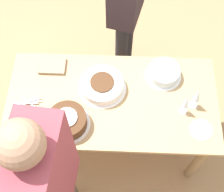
{
  "coord_description": "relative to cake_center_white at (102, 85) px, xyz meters",
  "views": [
    {
      "loc": [
        0.04,
        -1.02,
        2.71
      ],
      "look_at": [
        0.0,
        0.0,
        0.82
      ],
      "focal_mm": 50.0,
      "sensor_mm": 36.0,
      "label": 1
    }
  ],
  "objects": [
    {
      "name": "ground_plane",
      "position": [
        0.07,
        -0.09,
        -0.81
      ],
      "size": [
        12.0,
        12.0,
        0.0
      ],
      "primitive_type": "plane",
      "color": "#A87F56"
    },
    {
      "name": "dining_table",
      "position": [
        0.07,
        -0.09,
        -0.17
      ],
      "size": [
        1.49,
        0.76,
        0.77
      ],
      "color": "tan",
      "rests_on": "ground_plane"
    },
    {
      "name": "cake_center_white",
      "position": [
        0.0,
        0.0,
        0.0
      ],
      "size": [
        0.34,
        0.34,
        0.09
      ],
      "color": "white",
      "rests_on": "dining_table"
    },
    {
      "name": "cake_front_chocolate",
      "position": [
        -0.21,
        -0.29,
        0.01
      ],
      "size": [
        0.3,
        0.3,
        0.11
      ],
      "color": "white",
      "rests_on": "dining_table"
    },
    {
      "name": "cake_back_decorated",
      "position": [
        0.44,
        0.12,
        -0.0
      ],
      "size": [
        0.26,
        0.26,
        0.08
      ],
      "color": "white",
      "rests_on": "dining_table"
    },
    {
      "name": "wine_glass_near",
      "position": [
        0.56,
        -0.16,
        0.09
      ],
      "size": [
        0.06,
        0.06,
        0.2
      ],
      "color": "silver",
      "rests_on": "dining_table"
    },
    {
      "name": "wine_glass_far",
      "position": [
        0.64,
        -0.11,
        0.09
      ],
      "size": [
        0.06,
        0.06,
        0.2
      ],
      "color": "silver",
      "rests_on": "dining_table"
    },
    {
      "name": "dessert_plate_right",
      "position": [
        0.68,
        -0.3,
        -0.04
      ],
      "size": [
        0.15,
        0.15,
        0.01
      ],
      "color": "silver",
      "rests_on": "dining_table"
    },
    {
      "name": "fork_pile",
      "position": [
        -0.51,
        -0.15,
        -0.03
      ],
      "size": [
        0.2,
        0.12,
        0.02
      ],
      "color": "silver",
      "rests_on": "dining_table"
    },
    {
      "name": "napkin_stack",
      "position": [
        -0.38,
        0.17,
        -0.03
      ],
      "size": [
        0.19,
        0.14,
        0.02
      ],
      "color": "gray",
      "rests_on": "dining_table"
    },
    {
      "name": "person_cutting",
      "position": [
        -0.23,
        -0.75,
        0.25
      ],
      "size": [
        0.26,
        0.42,
        1.74
      ],
      "rotation": [
        0.0,
        0.0,
        1.48
      ],
      "color": "#4C4238",
      "rests_on": "ground_plane"
    }
  ]
}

